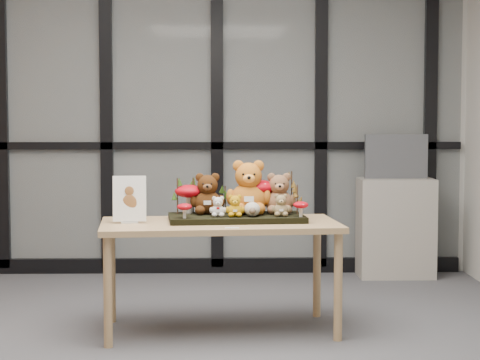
{
  "coord_description": "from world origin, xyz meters",
  "views": [
    {
      "loc": [
        0.47,
        -4.63,
        1.3
      ],
      "look_at": [
        0.59,
        0.49,
        0.92
      ],
      "focal_mm": 65.0,
      "sensor_mm": 36.0,
      "label": 1
    }
  ],
  "objects_px": {
    "bear_beige_small": "(281,204)",
    "mushroom_back_right": "(259,195)",
    "bear_tan_back": "(279,191)",
    "bear_white_bow": "(218,205)",
    "bear_brown_medium": "(208,191)",
    "display_table": "(220,233)",
    "monitor": "(396,156)",
    "cabinet": "(396,228)",
    "mushroom_back_left": "(189,198)",
    "bear_pooh_yellow": "(248,184)",
    "mushroom_front_left": "(185,210)",
    "sign_holder": "(129,201)",
    "mushroom_front_right": "(301,208)",
    "bear_small_yellow": "(235,205)",
    "plush_cream_hedgehog": "(252,209)",
    "diorama_tray": "(236,218)"
  },
  "relations": [
    {
      "from": "diorama_tray",
      "to": "bear_tan_back",
      "type": "xyz_separation_m",
      "value": [
        0.26,
        0.08,
        0.15
      ]
    },
    {
      "from": "bear_small_yellow",
      "to": "cabinet",
      "type": "bearing_deg",
      "value": 47.9
    },
    {
      "from": "mushroom_back_left",
      "to": "monitor",
      "type": "xyz_separation_m",
      "value": [
        1.6,
        1.59,
        0.18
      ]
    },
    {
      "from": "bear_white_bow",
      "to": "mushroom_back_right",
      "type": "distance_m",
      "value": 0.33
    },
    {
      "from": "cabinet",
      "to": "mushroom_back_left",
      "type": "bearing_deg",
      "value": -135.58
    },
    {
      "from": "mushroom_front_left",
      "to": "cabinet",
      "type": "distance_m",
      "value": 2.47
    },
    {
      "from": "bear_pooh_yellow",
      "to": "sign_holder",
      "type": "distance_m",
      "value": 0.73
    },
    {
      "from": "monitor",
      "to": "bear_small_yellow",
      "type": "bearing_deg",
      "value": -126.67
    },
    {
      "from": "display_table",
      "to": "mushroom_front_left",
      "type": "bearing_deg",
      "value": -159.84
    },
    {
      "from": "bear_pooh_yellow",
      "to": "mushroom_front_right",
      "type": "xyz_separation_m",
      "value": [
        0.31,
        -0.17,
        -0.13
      ]
    },
    {
      "from": "mushroom_front_right",
      "to": "sign_holder",
      "type": "distance_m",
      "value": 1.02
    },
    {
      "from": "bear_white_bow",
      "to": "monitor",
      "type": "distance_m",
      "value": 2.28
    },
    {
      "from": "mushroom_front_right",
      "to": "cabinet",
      "type": "xyz_separation_m",
      "value": [
        0.93,
        1.77,
        -0.35
      ]
    },
    {
      "from": "bear_pooh_yellow",
      "to": "mushroom_front_left",
      "type": "xyz_separation_m",
      "value": [
        -0.38,
        -0.23,
        -0.13
      ]
    },
    {
      "from": "sign_holder",
      "to": "bear_tan_back",
      "type": "bearing_deg",
      "value": 6.21
    },
    {
      "from": "mushroom_back_left",
      "to": "cabinet",
      "type": "xyz_separation_m",
      "value": [
        1.6,
        1.57,
        -0.4
      ]
    },
    {
      "from": "bear_beige_small",
      "to": "mushroom_back_right",
      "type": "height_order",
      "value": "mushroom_back_right"
    },
    {
      "from": "mushroom_back_right",
      "to": "mushroom_front_right",
      "type": "height_order",
      "value": "mushroom_back_right"
    },
    {
      "from": "mushroom_back_right",
      "to": "mushroom_front_right",
      "type": "distance_m",
      "value": 0.33
    },
    {
      "from": "bear_white_bow",
      "to": "cabinet",
      "type": "bearing_deg",
      "value": 45.77
    },
    {
      "from": "bear_brown_medium",
      "to": "cabinet",
      "type": "relative_size",
      "value": 0.35
    },
    {
      "from": "mushroom_back_left",
      "to": "sign_holder",
      "type": "bearing_deg",
      "value": -150.79
    },
    {
      "from": "diorama_tray",
      "to": "bear_pooh_yellow",
      "type": "bearing_deg",
      "value": 38.07
    },
    {
      "from": "bear_small_yellow",
      "to": "mushroom_front_right",
      "type": "height_order",
      "value": "bear_small_yellow"
    },
    {
      "from": "bear_beige_small",
      "to": "plush_cream_hedgehog",
      "type": "relative_size",
      "value": 1.53
    },
    {
      "from": "bear_pooh_yellow",
      "to": "bear_beige_small",
      "type": "distance_m",
      "value": 0.26
    },
    {
      "from": "mushroom_front_left",
      "to": "mushroom_front_right",
      "type": "bearing_deg",
      "value": 4.73
    },
    {
      "from": "mushroom_front_left",
      "to": "bear_small_yellow",
      "type": "bearing_deg",
      "value": 13.53
    },
    {
      "from": "bear_brown_medium",
      "to": "bear_beige_small",
      "type": "distance_m",
      "value": 0.46
    },
    {
      "from": "display_table",
      "to": "bear_brown_medium",
      "type": "height_order",
      "value": "bear_brown_medium"
    },
    {
      "from": "bear_small_yellow",
      "to": "mushroom_front_left",
      "type": "relative_size",
      "value": 1.5
    },
    {
      "from": "bear_beige_small",
      "to": "mushroom_front_left",
      "type": "bearing_deg",
      "value": -176.0
    },
    {
      "from": "bear_tan_back",
      "to": "mushroom_back_left",
      "type": "xyz_separation_m",
      "value": [
        -0.55,
        0.02,
        -0.04
      ]
    },
    {
      "from": "diorama_tray",
      "to": "bear_beige_small",
      "type": "height_order",
      "value": "bear_beige_small"
    },
    {
      "from": "mushroom_back_left",
      "to": "cabinet",
      "type": "bearing_deg",
      "value": 44.42
    },
    {
      "from": "bear_tan_back",
      "to": "plush_cream_hedgehog",
      "type": "height_order",
      "value": "bear_tan_back"
    },
    {
      "from": "diorama_tray",
      "to": "mushroom_front_right",
      "type": "height_order",
      "value": "mushroom_front_right"
    },
    {
      "from": "bear_brown_medium",
      "to": "bear_small_yellow",
      "type": "xyz_separation_m",
      "value": [
        0.17,
        -0.15,
        -0.06
      ]
    },
    {
      "from": "diorama_tray",
      "to": "cabinet",
      "type": "distance_m",
      "value": 2.14
    },
    {
      "from": "display_table",
      "to": "mushroom_back_right",
      "type": "xyz_separation_m",
      "value": [
        0.25,
        0.19,
        0.22
      ]
    },
    {
      "from": "bear_brown_medium",
      "to": "cabinet",
      "type": "bearing_deg",
      "value": 42.06
    },
    {
      "from": "bear_small_yellow",
      "to": "plush_cream_hedgehog",
      "type": "height_order",
      "value": "bear_small_yellow"
    },
    {
      "from": "bear_tan_back",
      "to": "bear_white_bow",
      "type": "xyz_separation_m",
      "value": [
        -0.37,
        -0.17,
        -0.07
      ]
    },
    {
      "from": "bear_brown_medium",
      "to": "bear_tan_back",
      "type": "distance_m",
      "value": 0.44
    },
    {
      "from": "bear_tan_back",
      "to": "mushroom_front_right",
      "type": "height_order",
      "value": "bear_tan_back"
    },
    {
      "from": "display_table",
      "to": "monitor",
      "type": "bearing_deg",
      "value": 45.94
    },
    {
      "from": "bear_pooh_yellow",
      "to": "cabinet",
      "type": "relative_size",
      "value": 0.45
    },
    {
      "from": "mushroom_front_right",
      "to": "display_table",
      "type": "bearing_deg",
      "value": 175.17
    },
    {
      "from": "monitor",
      "to": "bear_brown_medium",
      "type": "bearing_deg",
      "value": -132.48
    },
    {
      "from": "bear_white_bow",
      "to": "bear_pooh_yellow",
      "type": "bearing_deg",
      "value": 34.34
    }
  ]
}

